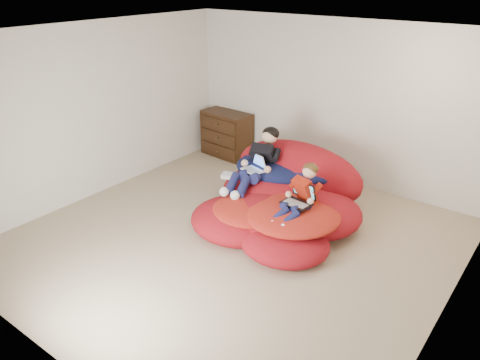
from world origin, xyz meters
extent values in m
cube|color=tan|center=(0.00, 0.00, -0.12)|extent=(5.10, 5.10, 0.25)
cube|color=beige|center=(0.00, 2.51, 1.25)|extent=(5.10, 0.02, 2.50)
cube|color=beige|center=(0.00, -2.51, 1.25)|extent=(5.10, 0.02, 2.50)
cube|color=beige|center=(-2.51, 0.00, 1.25)|extent=(0.02, 5.10, 2.50)
cube|color=beige|center=(2.51, 0.00, 1.25)|extent=(0.02, 5.10, 2.50)
cube|color=silver|center=(0.00, 0.00, 2.51)|extent=(5.10, 5.10, 0.02)
cube|color=#311D0D|center=(-1.90, 2.26, 0.41)|extent=(0.94, 0.53, 0.81)
cube|color=#311D0D|center=(-1.90, 2.03, 0.16)|extent=(0.81, 0.10, 0.19)
cylinder|color=#4C3F26|center=(-1.90, 2.01, 0.16)|extent=(0.04, 0.06, 0.03)
cube|color=#311D0D|center=(-1.90, 2.03, 0.41)|extent=(0.81, 0.10, 0.19)
cylinder|color=#4C3F26|center=(-1.90, 2.01, 0.41)|extent=(0.04, 0.06, 0.03)
cube|color=#311D0D|center=(-1.90, 2.03, 0.65)|extent=(0.81, 0.10, 0.19)
cylinder|color=#4C3F26|center=(-1.90, 2.01, 0.65)|extent=(0.04, 0.06, 0.03)
ellipsoid|color=#AB131C|center=(-0.13, 1.14, 0.22)|extent=(1.53, 1.38, 0.55)
ellipsoid|color=#AB131C|center=(0.62, 0.92, 0.20)|extent=(1.29, 1.26, 0.47)
ellipsoid|color=#AB131C|center=(0.27, 0.51, 0.18)|extent=(1.53, 1.22, 0.49)
ellipsoid|color=#AB131C|center=(-0.11, 0.25, 0.14)|extent=(1.29, 1.18, 0.43)
ellipsoid|color=#AB131C|center=(0.65, 0.17, 0.13)|extent=(1.12, 1.01, 0.37)
ellipsoid|color=#AB131C|center=(0.00, 1.56, 0.40)|extent=(2.02, 0.90, 0.90)
ellipsoid|color=#131945|center=(-0.25, 1.33, 0.48)|extent=(1.22, 0.99, 0.31)
ellipsoid|color=#131945|center=(0.26, 1.45, 0.52)|extent=(0.99, 0.69, 0.24)
ellipsoid|color=red|center=(0.55, 0.50, 0.34)|extent=(1.21, 1.21, 0.22)
ellipsoid|color=red|center=(0.01, 0.30, 0.30)|extent=(0.98, 0.89, 0.18)
ellipsoid|color=beige|center=(-0.32, 1.75, 0.62)|extent=(0.42, 0.27, 0.27)
cube|color=black|center=(-0.33, 1.15, 0.68)|extent=(0.41, 0.47, 0.48)
sphere|color=#DBAA86|center=(-0.33, 1.28, 0.96)|extent=(0.22, 0.22, 0.22)
ellipsoid|color=black|center=(-0.33, 1.31, 1.00)|extent=(0.25, 0.23, 0.19)
cylinder|color=#161944|center=(-0.42, 0.85, 0.51)|extent=(0.24, 0.39, 0.20)
cylinder|color=#161944|center=(-0.42, 0.54, 0.48)|extent=(0.21, 0.37, 0.23)
sphere|color=white|center=(-0.42, 0.35, 0.42)|extent=(0.13, 0.13, 0.13)
cylinder|color=#161944|center=(-0.24, 0.85, 0.51)|extent=(0.24, 0.39, 0.20)
cylinder|color=#161944|center=(-0.24, 0.54, 0.48)|extent=(0.21, 0.37, 0.23)
sphere|color=white|center=(-0.24, 0.35, 0.42)|extent=(0.13, 0.13, 0.13)
cube|color=#B2220F|center=(0.60, 0.71, 0.59)|extent=(0.32, 0.34, 0.39)
sphere|color=#DBAA86|center=(0.60, 0.79, 0.83)|extent=(0.18, 0.18, 0.18)
ellipsoid|color=#482F13|center=(0.60, 0.81, 0.86)|extent=(0.20, 0.19, 0.15)
cylinder|color=#161944|center=(0.53, 0.49, 0.44)|extent=(0.19, 0.31, 0.16)
cylinder|color=#161944|center=(0.53, 0.24, 0.42)|extent=(0.17, 0.29, 0.18)
sphere|color=white|center=(0.53, 0.09, 0.37)|extent=(0.10, 0.10, 0.10)
cylinder|color=#161944|center=(0.67, 0.49, 0.44)|extent=(0.19, 0.31, 0.16)
cylinder|color=#161944|center=(0.67, 0.24, 0.42)|extent=(0.17, 0.29, 0.18)
sphere|color=white|center=(0.67, 0.09, 0.37)|extent=(0.10, 0.10, 0.10)
cube|color=silver|center=(-0.33, 0.87, 0.58)|extent=(0.35, 0.29, 0.01)
cube|color=gray|center=(-0.33, 0.86, 0.59)|extent=(0.27, 0.18, 0.00)
cube|color=silver|center=(-0.33, 1.00, 0.68)|extent=(0.31, 0.16, 0.20)
cube|color=#3C6ECD|center=(-0.33, 1.00, 0.69)|extent=(0.27, 0.13, 0.16)
cube|color=black|center=(0.60, 0.50, 0.50)|extent=(0.37, 0.28, 0.01)
cube|color=gray|center=(0.60, 0.49, 0.51)|extent=(0.31, 0.16, 0.00)
cube|color=black|center=(0.60, 0.66, 0.62)|extent=(0.36, 0.12, 0.24)
cube|color=teal|center=(0.60, 0.66, 0.62)|extent=(0.31, 0.09, 0.19)
cube|color=silver|center=(-0.72, 0.80, 0.42)|extent=(0.21, 0.21, 0.06)
camera|label=1|loc=(3.12, -3.99, 3.13)|focal=35.00mm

